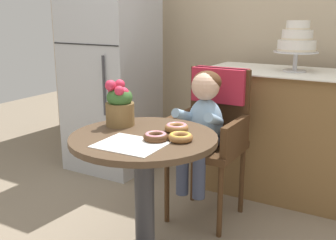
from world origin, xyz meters
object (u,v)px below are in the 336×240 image
Objects in this scene: wicker_chair at (213,119)px; tiered_cake_stand at (297,41)px; donut_side at (177,127)px; cafe_table at (144,176)px; flower_vase at (120,104)px; seated_child at (203,118)px; donut_front at (156,136)px; refrigerator at (111,68)px; donut_mid at (180,137)px.

tiered_cake_stand is at bearing 55.68° from wicker_chair.
cafe_table is at bearing -125.87° from donut_side.
seated_child is at bearing 63.35° from flower_vase.
seated_child is 0.57m from flower_vase.
donut_side is (0.01, 0.19, 0.00)m from donut_front.
tiered_cake_stand is 1.48m from refrigerator.
donut_front is 0.07× the size of refrigerator.
cafe_table is at bearing -46.33° from refrigerator.
donut_side is at bearing 8.83° from flower_vase.
flower_vase reaches higher than cafe_table.
seated_child reaches higher than cafe_table.
seated_child is 2.11× the size of tiered_cake_stand.
refrigerator is at bearing 133.67° from cafe_table.
donut_front is at bearing -24.09° from flower_vase.
wicker_chair reaches higher than donut_mid.
donut_front is 1.42m from tiered_cake_stand.
wicker_chair is 0.61m from donut_side.
flower_vase reaches higher than seated_child.
refrigerator is at bearing -172.10° from tiered_cake_stand.
cafe_table is 0.42× the size of refrigerator.
donut_side is at bearing 125.48° from donut_mid.
cafe_table is at bearing -24.30° from flower_vase.
refrigerator reaches higher than flower_vase.
seated_child is (0.00, -0.16, 0.04)m from wicker_chair.
refrigerator is (-1.44, -0.20, -0.26)m from tiered_cake_stand.
flower_vase is 0.14× the size of refrigerator.
donut_mid is 0.48× the size of flower_vase.
donut_mid is at bearing -41.06° from refrigerator.
donut_side is (0.10, 0.14, 0.23)m from cafe_table.
donut_front is 0.99× the size of donut_mid.
donut_front is 0.48× the size of flower_vase.
cafe_table is 6.01× the size of donut_side.
donut_side is (0.07, -0.44, 0.06)m from seated_child.
flower_vase is at bearing -116.56° from tiered_cake_stand.
tiered_cake_stand reaches higher than flower_vase.
tiered_cake_stand reaches higher than wicker_chair.
cafe_table is 1.48m from tiered_cake_stand.
wicker_chair is 3.91× the size of flower_vase.
cafe_table is 1.56m from refrigerator.
donut_mid is 1.35m from tiered_cake_stand.
wicker_chair is at bearing 90.00° from seated_child.
donut_mid is (0.19, 0.02, 0.23)m from cafe_table.
tiered_cake_stand is at bearing 63.44° from flower_vase.
tiered_cake_stand reaches higher than cafe_table.
donut_front is at bearing -84.71° from seated_child.
wicker_chair is 0.16m from seated_child.
donut_side is 0.49× the size of flower_vase.
seated_child is at bearing 105.30° from donut_mid.
donut_mid is (0.10, 0.06, -0.00)m from donut_front.
seated_child is 1.21m from refrigerator.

